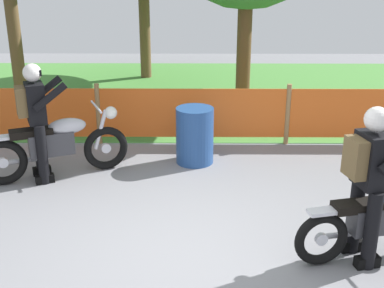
{
  "coord_description": "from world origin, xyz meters",
  "views": [
    {
      "loc": [
        0.05,
        -4.72,
        3.05
      ],
      "look_at": [
        0.01,
        1.02,
        0.9
      ],
      "focal_mm": 47.3,
      "sensor_mm": 36.0,
      "label": 1
    }
  ],
  "objects_px": {
    "rider_lead": "(369,177)",
    "rider_trailing": "(36,116)",
    "motorcycle_lead": "(380,220)",
    "motorcycle_trailing": "(56,145)",
    "spare_drum": "(195,135)"
  },
  "relations": [
    {
      "from": "motorcycle_lead",
      "to": "rider_lead",
      "type": "height_order",
      "value": "rider_lead"
    },
    {
      "from": "rider_trailing",
      "to": "spare_drum",
      "type": "bearing_deg",
      "value": -6.64
    },
    {
      "from": "motorcycle_trailing",
      "to": "rider_lead",
      "type": "distance_m",
      "value": 4.34
    },
    {
      "from": "motorcycle_trailing",
      "to": "spare_drum",
      "type": "xyz_separation_m",
      "value": [
        1.99,
        0.56,
        -0.05
      ]
    },
    {
      "from": "rider_trailing",
      "to": "spare_drum",
      "type": "distance_m",
      "value": 2.36
    },
    {
      "from": "rider_lead",
      "to": "rider_trailing",
      "type": "relative_size",
      "value": 1.0
    },
    {
      "from": "spare_drum",
      "to": "motorcycle_lead",
      "type": "bearing_deg",
      "value": -53.44
    },
    {
      "from": "motorcycle_lead",
      "to": "motorcycle_trailing",
      "type": "height_order",
      "value": "motorcycle_trailing"
    },
    {
      "from": "rider_trailing",
      "to": "spare_drum",
      "type": "xyz_separation_m",
      "value": [
        2.21,
        0.66,
        -0.51
      ]
    },
    {
      "from": "rider_trailing",
      "to": "motorcycle_lead",
      "type": "bearing_deg",
      "value": -48.69
    },
    {
      "from": "motorcycle_lead",
      "to": "motorcycle_trailing",
      "type": "xyz_separation_m",
      "value": [
        -3.95,
        2.08,
        0.06
      ]
    },
    {
      "from": "rider_lead",
      "to": "rider_trailing",
      "type": "height_order",
      "value": "same"
    },
    {
      "from": "motorcycle_lead",
      "to": "rider_lead",
      "type": "xyz_separation_m",
      "value": [
        -0.2,
        -0.05,
        0.52
      ]
    },
    {
      "from": "rider_lead",
      "to": "rider_trailing",
      "type": "bearing_deg",
      "value": 139.44
    },
    {
      "from": "motorcycle_lead",
      "to": "motorcycle_trailing",
      "type": "relative_size",
      "value": 0.93
    }
  ]
}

